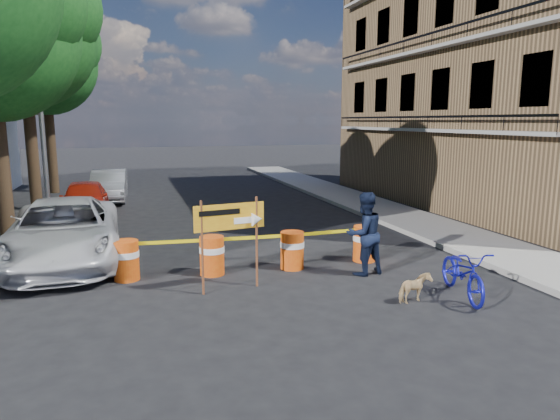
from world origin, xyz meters
TOP-DOWN VIEW (x-y plane):
  - ground at (0.00, 0.00)m, footprint 120.00×120.00m
  - sidewalk_east at (6.20, 6.00)m, footprint 2.40×40.00m
  - apartment_building at (12.00, 8.00)m, footprint 8.00×16.00m
  - tree_mid_b at (-6.73, 12.00)m, footprint 5.67×5.40m
  - tree_far at (-6.74, 17.00)m, footprint 5.04×4.80m
  - streetlamp at (-5.93, 9.50)m, footprint 1.25×0.18m
  - barrel_far_left at (-3.31, 1.67)m, footprint 0.58×0.58m
  - barrel_mid_left at (-1.42, 1.52)m, footprint 0.58×0.58m
  - barrel_mid_right at (0.50, 1.45)m, footprint 0.58×0.58m
  - barrel_far_right at (2.45, 1.56)m, footprint 0.58×0.58m
  - detour_sign at (-1.01, 0.35)m, footprint 1.50×0.37m
  - pedestrian at (1.94, 0.55)m, footprint 1.06×0.90m
  - bicycle at (3.19, -1.39)m, footprint 0.90×1.15m
  - dog at (2.09, -1.41)m, footprint 0.75×0.49m
  - suv_white at (-4.80, 3.58)m, footprint 2.82×5.75m
  - sedan_red at (-4.80, 9.74)m, footprint 1.69×4.02m
  - sedan_silver at (-4.10, 13.56)m, footprint 1.54×4.15m

SIDE VIEW (x-z plane):
  - ground at x=0.00m, z-range 0.00..0.00m
  - sidewalk_east at x=6.20m, z-range 0.00..0.15m
  - dog at x=2.09m, z-range 0.00..0.58m
  - barrel_far_left at x=-3.31m, z-range 0.02..0.92m
  - barrel_mid_left at x=-1.42m, z-range 0.02..0.92m
  - barrel_mid_right at x=0.50m, z-range 0.02..0.92m
  - barrel_far_right at x=2.45m, z-range 0.02..0.92m
  - sedan_silver at x=-4.10m, z-range 0.00..1.36m
  - sedan_red at x=-4.80m, z-range 0.00..1.36m
  - suv_white at x=-4.80m, z-range 0.00..1.57m
  - pedestrian at x=1.94m, z-range 0.00..1.92m
  - bicycle at x=3.19m, z-range 0.00..1.95m
  - detour_sign at x=-1.01m, z-range 0.46..2.41m
  - streetlamp at x=-5.93m, z-range 0.38..8.38m
  - apartment_building at x=12.00m, z-range 0.00..12.00m
  - tree_far at x=-6.74m, z-range 1.80..10.64m
  - tree_mid_b at x=-6.73m, z-range 1.90..11.53m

